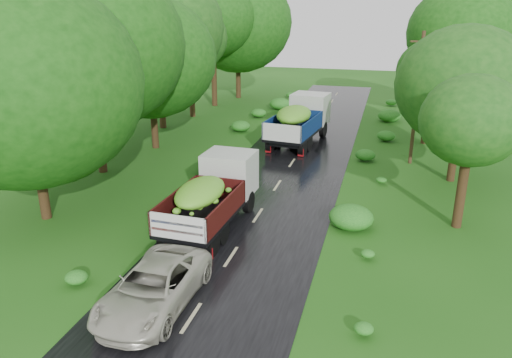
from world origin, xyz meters
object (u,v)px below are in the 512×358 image
(car, at_px, (154,287))
(utility_pole, at_px, (417,98))
(truck_far, at_px, (301,118))
(truck_near, at_px, (214,192))

(car, height_order, utility_pole, utility_pole)
(truck_far, relative_size, utility_pole, 0.97)
(car, bearing_deg, utility_pole, 66.00)
(truck_far, distance_m, utility_pole, 8.03)
(truck_near, bearing_deg, utility_pole, 55.87)
(truck_near, xyz_separation_m, utility_pole, (8.38, 11.20, 2.39))
(truck_near, height_order, car, truck_near)
(truck_near, relative_size, utility_pole, 0.86)
(car, bearing_deg, truck_near, 93.04)
(truck_near, bearing_deg, truck_far, 87.72)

